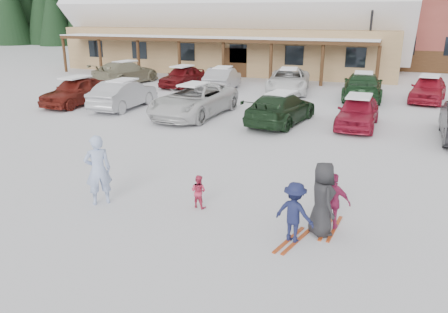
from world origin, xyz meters
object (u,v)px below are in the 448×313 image
at_px(child_magenta, 333,202).
at_px(parked_car_2, 194,100).
at_px(toddler_red, 199,191).
at_px(parked_car_12, 428,89).
at_px(child_navy, 294,213).
at_px(parked_car_9, 223,79).
at_px(parked_car_7, 126,72).
at_px(day_lodge, 233,23).
at_px(parked_car_10, 288,81).
at_px(parked_car_11, 363,86).
at_px(adult_skier, 98,170).
at_px(parked_car_4, 358,112).
at_px(parked_car_3, 281,108).
at_px(parked_car_8, 182,76).
at_px(parked_car_0, 77,91).
at_px(bystander_dark, 322,199).
at_px(parked_car_1, 124,94).
at_px(lamp_post, 371,29).

distance_m(child_magenta, parked_car_2, 12.42).
height_order(toddler_red, parked_car_12, parked_car_12).
distance_m(child_navy, parked_car_2, 12.71).
relative_size(child_navy, parked_car_9, 0.31).
height_order(child_navy, parked_car_7, parked_car_7).
height_order(day_lodge, parked_car_10, day_lodge).
relative_size(day_lodge, parked_car_11, 5.45).
bearing_deg(adult_skier, parked_car_4, -162.20).
xyz_separation_m(parked_car_3, parked_car_7, (-13.10, 7.70, 0.08)).
height_order(parked_car_4, parked_car_9, parked_car_9).
distance_m(parked_car_3, parked_car_8, 11.75).
distance_m(parked_car_0, parked_car_11, 16.14).
height_order(bystander_dark, parked_car_11, bystander_dark).
xyz_separation_m(parked_car_1, parked_car_2, (4.21, -0.34, 0.04)).
height_order(child_navy, parked_car_9, parked_car_9).
height_order(parked_car_1, parked_car_10, parked_car_10).
bearing_deg(child_magenta, parked_car_1, -34.02).
xyz_separation_m(child_navy, parked_car_10, (-4.33, 18.70, 0.06)).
xyz_separation_m(adult_skier, toddler_red, (2.53, 0.69, -0.50)).
height_order(parked_car_3, parked_car_8, parked_car_3).
bearing_deg(parked_car_12, parked_car_10, -172.85).
distance_m(toddler_red, parked_car_10, 17.88).
relative_size(child_magenta, parked_car_4, 0.34).
bearing_deg(parked_car_10, toddler_red, -92.75).
xyz_separation_m(parked_car_2, parked_car_12, (10.89, 7.97, -0.05)).
xyz_separation_m(parked_car_0, parked_car_4, (14.75, 0.31, -0.06)).
bearing_deg(day_lodge, parked_car_7, -110.83).
relative_size(child_navy, parked_car_3, 0.29).
relative_size(child_navy, parked_car_11, 0.26).
distance_m(adult_skier, parked_car_8, 19.25).
xyz_separation_m(parked_car_7, parked_car_10, (11.61, 0.49, -0.04)).
relative_size(adult_skier, bystander_dark, 1.09).
bearing_deg(parked_car_11, parked_car_7, -3.90).
bearing_deg(adult_skier, parked_car_8, -115.23).
distance_m(adult_skier, parked_car_3, 10.58).
distance_m(child_navy, parked_car_1, 15.70).
bearing_deg(parked_car_1, toddler_red, 130.55).
xyz_separation_m(lamp_post, parked_car_7, (-15.95, -6.77, -2.97)).
xyz_separation_m(toddler_red, parked_car_2, (-4.47, 9.61, 0.34)).
bearing_deg(parked_car_7, parked_car_10, -167.79).
bearing_deg(parked_car_7, parked_car_4, 166.25).
bearing_deg(adult_skier, parked_car_0, -93.86).
relative_size(child_magenta, parked_car_3, 0.28).
xyz_separation_m(toddler_red, parked_car_3, (-0.16, 9.61, 0.26)).
relative_size(toddler_red, parked_car_12, 0.20).
xyz_separation_m(toddler_red, parked_car_8, (-8.90, 17.47, 0.26)).
height_order(toddler_red, parked_car_2, parked_car_2).
bearing_deg(parked_car_4, parked_car_9, 144.21).
relative_size(lamp_post, toddler_red, 7.61).
xyz_separation_m(parked_car_1, parked_car_9, (2.88, 7.10, -0.00)).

